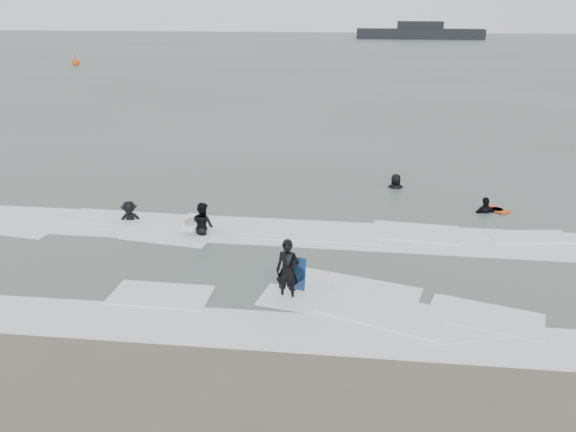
# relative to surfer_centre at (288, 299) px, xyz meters

# --- Properties ---
(ground) EXTENTS (320.00, 320.00, 0.00)m
(ground) POSITION_rel_surfer_centre_xyz_m (-0.50, -1.14, 0.00)
(ground) COLOR brown
(ground) RESTS_ON ground
(sea) EXTENTS (320.00, 320.00, 0.00)m
(sea) POSITION_rel_surfer_centre_xyz_m (-0.50, 78.86, 0.06)
(sea) COLOR #47544C
(sea) RESTS_ON ground
(surfer_centre) EXTENTS (0.75, 0.57, 1.87)m
(surfer_centre) POSITION_rel_surfer_centre_xyz_m (0.00, 0.00, 0.00)
(surfer_centre) COLOR black
(surfer_centre) RESTS_ON ground
(surfer_wading) EXTENTS (1.12, 1.06, 1.83)m
(surfer_wading) POSITION_rel_surfer_centre_xyz_m (-3.71, 4.34, 0.00)
(surfer_wading) COLOR black
(surfer_wading) RESTS_ON ground
(surfer_breaker) EXTENTS (1.25, 0.95, 1.71)m
(surfer_breaker) POSITION_rel_surfer_centre_xyz_m (-6.90, 5.24, 0.00)
(surfer_breaker) COLOR black
(surfer_breaker) RESTS_ON ground
(surfer_right_near) EXTENTS (1.17, 0.75, 1.85)m
(surfer_right_near) POSITION_rel_surfer_centre_xyz_m (7.02, 8.08, 0.00)
(surfer_right_near) COLOR black
(surfer_right_near) RESTS_ON ground
(surfer_right_far) EXTENTS (0.96, 0.68, 1.87)m
(surfer_right_far) POSITION_rel_surfer_centre_xyz_m (3.56, 10.87, 0.00)
(surfer_right_far) COLOR black
(surfer_right_far) RESTS_ON ground
(surf_foam) EXTENTS (30.03, 9.06, 0.09)m
(surf_foam) POSITION_rel_surfer_centre_xyz_m (-0.50, 2.56, 0.04)
(surf_foam) COLOR white
(surf_foam) RESTS_ON ground
(bodyboards) EXTENTS (12.44, 8.97, 1.25)m
(bodyboards) POSITION_rel_surfer_centre_xyz_m (1.24, 4.22, 0.50)
(bodyboards) COLOR #0E2444
(bodyboards) RESTS_ON ground
(buoy) EXTENTS (1.00, 1.00, 1.65)m
(buoy) POSITION_rel_surfer_centre_xyz_m (-37.45, 60.59, 0.42)
(buoy) COLOR #D04509
(buoy) RESTS_ON ground
(vessel_horizon) EXTENTS (29.69, 5.30, 4.03)m
(vessel_horizon) POSITION_rel_surfer_centre_xyz_m (14.45, 128.98, 1.50)
(vessel_horizon) COLOR black
(vessel_horizon) RESTS_ON ground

